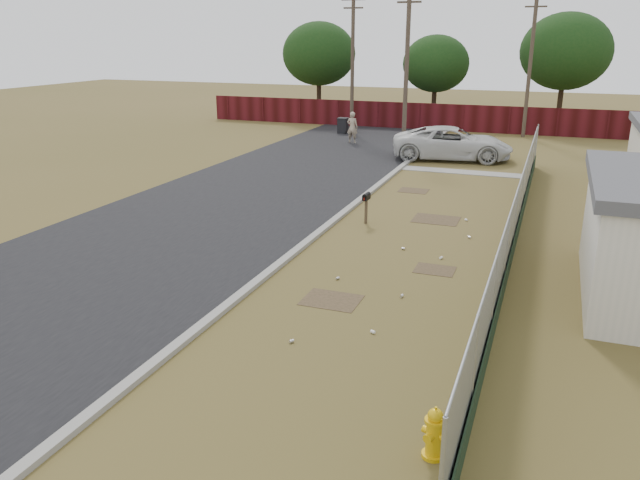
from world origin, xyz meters
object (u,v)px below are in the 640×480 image
at_px(fire_hydrant, 434,434).
at_px(pedestrian, 352,127).
at_px(trash_bin, 343,125).
at_px(mailbox, 366,199).
at_px(pickup_truck, 452,143).

xyz_separation_m(fire_hydrant, pedestrian, (-10.30, 27.93, 0.52)).
bearing_deg(pedestrian, trash_bin, -59.66).
bearing_deg(mailbox, pickup_truck, 86.24).
height_order(pickup_truck, pedestrian, pedestrian).
bearing_deg(fire_hydrant, mailbox, 111.34).
distance_m(pickup_truck, pedestrian, 7.28).
distance_m(fire_hydrant, pickup_truck, 25.03).
bearing_deg(pickup_truck, pedestrian, 54.61).
relative_size(mailbox, pedestrian, 0.58).
distance_m(mailbox, trash_bin, 21.07).
relative_size(pickup_truck, trash_bin, 6.03).
bearing_deg(trash_bin, pedestrian, -63.10).
bearing_deg(fire_hydrant, pickup_truck, 98.64).
distance_m(pickup_truck, trash_bin, 10.73).
bearing_deg(fire_hydrant, pedestrian, 110.24).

